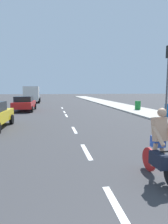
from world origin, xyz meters
TOP-DOWN VIEW (x-y plane):
  - ground_plane at (0.00, 20.00)m, footprint 160.00×160.00m
  - sidewalk_strip at (7.86, 22.00)m, footprint 3.60×80.00m
  - lane_stripe_1 at (0.00, 3.11)m, footprint 0.16×1.80m
  - lane_stripe_2 at (0.00, 6.60)m, footprint 0.16×1.80m
  - lane_stripe_3 at (0.00, 10.41)m, footprint 0.16×1.80m
  - lane_stripe_4 at (0.00, 16.46)m, footprint 0.16×1.80m
  - lane_stripe_5 at (0.00, 19.17)m, footprint 0.16×1.80m
  - lane_stripe_6 at (0.00, 23.57)m, footprint 0.16×1.80m
  - cyclist at (1.41, 4.13)m, footprint 0.63×1.71m
  - parked_car_red at (-4.14, 20.90)m, footprint 2.15×4.56m
  - delivery_truck at (-4.64, 33.93)m, footprint 2.83×6.31m
  - traffic_signal at (6.46, 11.73)m, footprint 0.28×0.33m
  - trash_bin_near at (7.82, 13.50)m, footprint 0.60×0.60m
  - trash_bin_far at (7.82, 18.95)m, footprint 0.60×0.60m

SIDE VIEW (x-z plane):
  - ground_plane at x=0.00m, z-range 0.00..0.00m
  - lane_stripe_1 at x=0.00m, z-range 0.00..0.01m
  - lane_stripe_2 at x=0.00m, z-range 0.00..0.01m
  - lane_stripe_3 at x=0.00m, z-range 0.00..0.01m
  - lane_stripe_4 at x=0.00m, z-range 0.00..0.01m
  - lane_stripe_5 at x=0.00m, z-range 0.00..0.01m
  - lane_stripe_6 at x=0.00m, z-range 0.00..0.01m
  - sidewalk_strip at x=7.86m, z-range 0.00..0.14m
  - trash_bin_far at x=7.82m, z-range 0.14..1.07m
  - trash_bin_near at x=7.82m, z-range 0.14..1.14m
  - cyclist at x=1.41m, z-range -0.08..1.74m
  - parked_car_red at x=-4.14m, z-range 0.06..1.63m
  - delivery_truck at x=-4.64m, z-range 0.10..2.90m
  - traffic_signal at x=6.46m, z-range 1.01..6.21m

